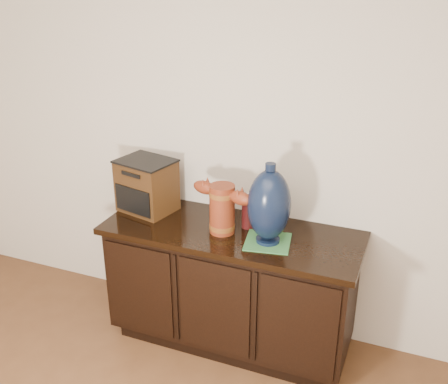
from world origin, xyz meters
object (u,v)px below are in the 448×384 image
at_px(tv_radio, 147,185).
at_px(spray_can, 248,212).
at_px(lamp_base, 269,205).
at_px(sideboard, 231,286).
at_px(terracotta_vessel, 222,206).

xyz_separation_m(tv_radio, spray_can, (0.64, 0.00, -0.06)).
bearing_deg(lamp_base, sideboard, 166.04).
height_order(terracotta_vessel, spray_can, terracotta_vessel).
bearing_deg(terracotta_vessel, spray_can, 57.26).
distance_m(tv_radio, spray_can, 0.64).
distance_m(sideboard, terracotta_vessel, 0.53).
height_order(sideboard, tv_radio, tv_radio).
bearing_deg(sideboard, lamp_base, -13.96).
height_order(sideboard, terracotta_vessel, terracotta_vessel).
bearing_deg(spray_can, sideboard, -135.69).
relative_size(sideboard, spray_can, 7.33).
relative_size(terracotta_vessel, spray_can, 1.99).
height_order(sideboard, lamp_base, lamp_base).
distance_m(sideboard, tv_radio, 0.78).
height_order(terracotta_vessel, tv_radio, tv_radio).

